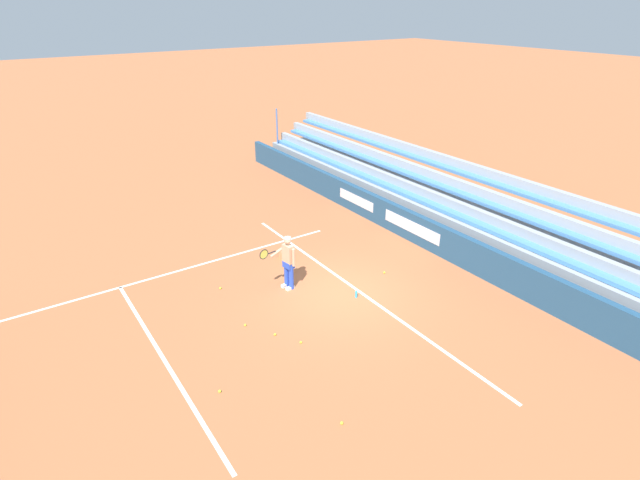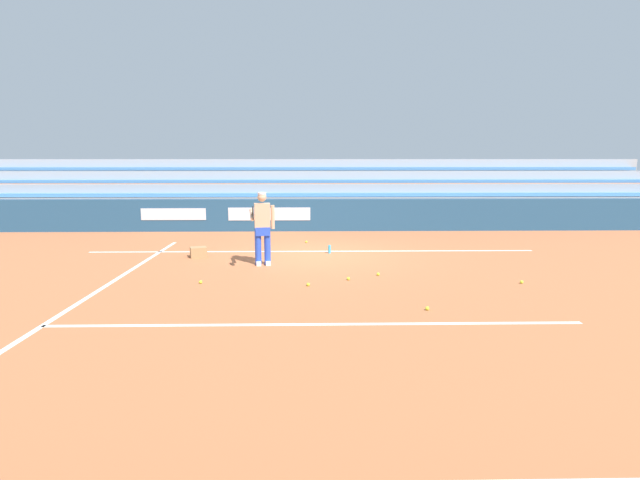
% 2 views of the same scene
% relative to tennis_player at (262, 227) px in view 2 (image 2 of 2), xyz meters
% --- Properties ---
extents(ground_plane, '(160.00, 160.00, 0.00)m').
position_rel_tennis_player_xyz_m(ground_plane, '(-1.18, -1.17, -0.89)').
color(ground_plane, '#B7663D').
extents(court_baseline_white, '(12.00, 0.10, 0.01)m').
position_rel_tennis_player_xyz_m(court_baseline_white, '(-1.18, -1.67, -0.89)').
color(court_baseline_white, white).
rests_on(court_baseline_white, ground).
extents(court_sideline_white, '(0.10, 12.00, 0.01)m').
position_rel_tennis_player_xyz_m(court_sideline_white, '(2.93, 2.83, -0.89)').
color(court_sideline_white, white).
rests_on(court_sideline_white, ground).
extents(court_service_line_white, '(8.22, 0.10, 0.01)m').
position_rel_tennis_player_xyz_m(court_service_line_white, '(-1.18, 4.33, -0.89)').
color(court_service_line_white, white).
rests_on(court_service_line_white, ground).
extents(back_wall_sponsor_board, '(27.41, 0.25, 1.10)m').
position_rel_tennis_player_xyz_m(back_wall_sponsor_board, '(-1.17, -5.51, -0.34)').
color(back_wall_sponsor_board, navy).
rests_on(back_wall_sponsor_board, ground).
extents(bleacher_stand, '(26.04, 2.40, 2.95)m').
position_rel_tennis_player_xyz_m(bleacher_stand, '(-1.18, -7.34, -0.17)').
color(bleacher_stand, '#9EA3A8').
rests_on(bleacher_stand, ground).
extents(tennis_player, '(0.59, 1.04, 1.71)m').
position_rel_tennis_player_xyz_m(tennis_player, '(0.00, 0.00, 0.00)').
color(tennis_player, blue).
rests_on(tennis_player, ground).
extents(ball_box_cardboard, '(0.48, 0.41, 0.26)m').
position_rel_tennis_player_xyz_m(ball_box_cardboard, '(1.73, -0.94, -0.76)').
color(ball_box_cardboard, '#A87F51').
rests_on(ball_box_cardboard, ground).
extents(tennis_ball_far_right, '(0.07, 0.07, 0.07)m').
position_rel_tennis_player_xyz_m(tennis_ball_far_right, '(-5.39, 1.92, -0.86)').
color(tennis_ball_far_right, '#CCE533').
rests_on(tennis_ball_far_right, ground).
extents(tennis_ball_toward_net, '(0.07, 0.07, 0.07)m').
position_rel_tennis_player_xyz_m(tennis_ball_toward_net, '(1.09, 1.79, -0.86)').
color(tennis_ball_toward_net, '#CCE533').
rests_on(tennis_ball_toward_net, ground).
extents(tennis_ball_stray_back, '(0.07, 0.07, 0.07)m').
position_rel_tennis_player_xyz_m(tennis_ball_stray_back, '(-1.01, -3.04, -0.86)').
color(tennis_ball_stray_back, '#CCE533').
rests_on(tennis_ball_stray_back, ground).
extents(tennis_ball_midcourt, '(0.07, 0.07, 0.07)m').
position_rel_tennis_player_xyz_m(tennis_ball_midcourt, '(-1.92, 1.56, -0.86)').
color(tennis_ball_midcourt, '#CCE533').
rests_on(tennis_ball_midcourt, ground).
extents(tennis_ball_on_baseline, '(0.07, 0.07, 0.07)m').
position_rel_tennis_player_xyz_m(tennis_ball_on_baseline, '(-3.07, 3.65, -0.86)').
color(tennis_ball_on_baseline, '#CCE533').
rests_on(tennis_ball_on_baseline, ground).
extents(tennis_ball_by_box, '(0.07, 0.07, 0.07)m').
position_rel_tennis_player_xyz_m(tennis_ball_by_box, '(-2.59, 1.17, -0.86)').
color(tennis_ball_by_box, '#CCE533').
rests_on(tennis_ball_by_box, ground).
extents(tennis_ball_near_player, '(0.07, 0.07, 0.07)m').
position_rel_tennis_player_xyz_m(tennis_ball_near_player, '(-1.08, 2.02, -0.86)').
color(tennis_ball_near_player, '#CCE533').
rests_on(tennis_ball_near_player, ground).
extents(water_bottle, '(0.07, 0.07, 0.22)m').
position_rel_tennis_player_xyz_m(water_bottle, '(-1.64, -1.39, -0.78)').
color(water_bottle, '#33B2E5').
rests_on(water_bottle, ground).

